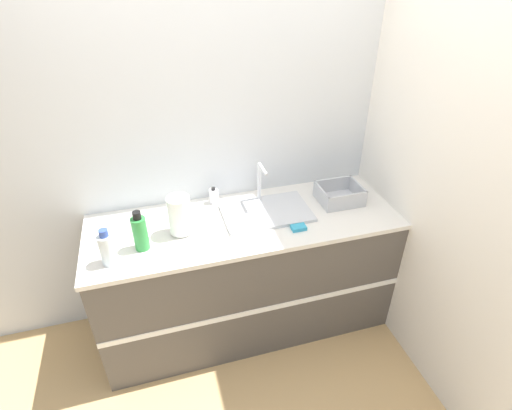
{
  "coord_description": "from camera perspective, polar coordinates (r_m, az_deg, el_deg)",
  "views": [
    {
      "loc": [
        -0.51,
        -1.68,
        2.35
      ],
      "look_at": [
        0.06,
        0.3,
        1.03
      ],
      "focal_mm": 28.0,
      "sensor_mm": 36.0,
      "label": 1
    }
  ],
  "objects": [
    {
      "name": "dish_rack",
      "position": [
        2.75,
        11.8,
        1.33
      ],
      "size": [
        0.28,
        0.24,
        0.11
      ],
      "color": "#B7BABF",
      "rests_on": "counter_cabinet"
    },
    {
      "name": "sink",
      "position": [
        2.58,
        1.43,
        -0.74
      ],
      "size": [
        0.56,
        0.37,
        0.29
      ],
      "color": "silver",
      "rests_on": "counter_cabinet"
    },
    {
      "name": "counter_cabinet",
      "position": [
        2.81,
        -1.36,
        -9.73
      ],
      "size": [
        1.98,
        0.7,
        0.91
      ],
      "color": "#514C47",
      "rests_on": "ground_plane"
    },
    {
      "name": "bottle_clear",
      "position": [
        2.28,
        -20.46,
        -5.85
      ],
      "size": [
        0.09,
        0.09,
        0.22
      ],
      "color": "silver",
      "rests_on": "counter_cabinet"
    },
    {
      "name": "sponge",
      "position": [
        2.45,
        6.1,
        -3.22
      ],
      "size": [
        0.09,
        0.06,
        0.02
      ],
      "color": "#3399BF",
      "rests_on": "counter_cabinet"
    },
    {
      "name": "ground_plane",
      "position": [
        2.93,
        0.57,
        -20.63
      ],
      "size": [
        12.0,
        12.0,
        0.0
      ],
      "primitive_type": "plane",
      "color": "tan"
    },
    {
      "name": "wall_right",
      "position": [
        2.73,
        19.43,
        8.13
      ],
      "size": [
        0.06,
        2.67,
        2.6
      ],
      "color": "silver",
      "rests_on": "ground_plane"
    },
    {
      "name": "soap_dispenser",
      "position": [
        2.69,
        -6.04,
        1.3
      ],
      "size": [
        0.06,
        0.06,
        0.12
      ],
      "color": "silver",
      "rests_on": "counter_cabinet"
    },
    {
      "name": "bottle_green",
      "position": [
        2.33,
        -16.23,
        -3.81
      ],
      "size": [
        0.08,
        0.08,
        0.25
      ],
      "color": "#2D8C3D",
      "rests_on": "counter_cabinet"
    },
    {
      "name": "paper_towel_roll",
      "position": [
        2.39,
        -10.83,
        -1.45
      ],
      "size": [
        0.14,
        0.14,
        0.24
      ],
      "color": "#4C4C51",
      "rests_on": "counter_cabinet"
    },
    {
      "name": "wall_back",
      "position": [
        2.65,
        -3.68,
        9.22
      ],
      "size": [
        4.35,
        0.06,
        2.6
      ],
      "color": "silver",
      "rests_on": "ground_plane"
    }
  ]
}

